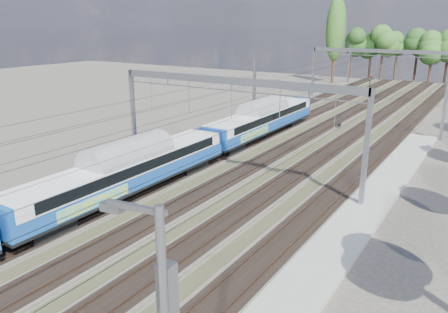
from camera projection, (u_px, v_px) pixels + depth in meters
The scene contains 8 objects.
track_bed at pixel (299, 141), 50.94m from camera, with size 21.00×130.00×0.34m.
platform at pixel (319, 267), 24.61m from camera, with size 3.00×70.00×0.30m, color gray.
catenary at pixel (328, 80), 55.10m from camera, with size 25.65×130.00×9.00m.
tree_belt at pixel (430, 48), 86.51m from camera, with size 40.03×99.07×12.12m.
poplar at pixel (336, 29), 97.62m from camera, with size 4.40×4.40×19.04m.
emu_train at pixel (124, 166), 33.57m from camera, with size 3.21×67.74×4.69m.
worker at pixel (340, 122), 57.03m from camera, with size 0.65×0.43×1.78m, color black.
signal_near at pixel (369, 89), 67.03m from camera, with size 0.40×0.38×5.61m.
Camera 1 is at (19.18, -1.16, 13.34)m, focal length 35.00 mm.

